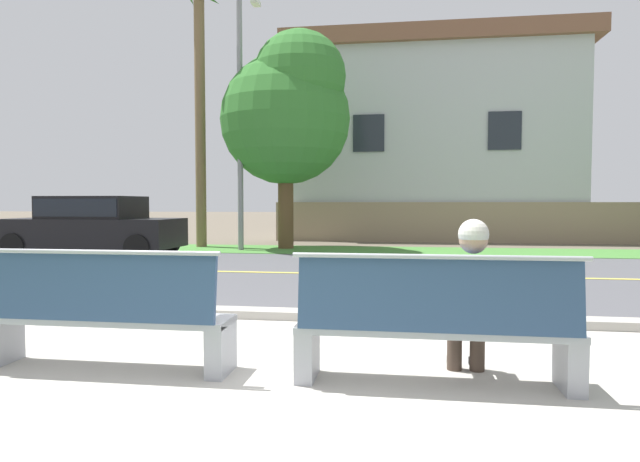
{
  "coord_description": "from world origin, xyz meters",
  "views": [
    {
      "loc": [
        1.06,
        -3.9,
        1.37
      ],
      "look_at": [
        0.0,
        3.22,
        1.0
      ],
      "focal_mm": 30.67,
      "sensor_mm": 36.0,
      "label": 1
    }
  ],
  "objects_px": {
    "bench_right": "(435,326)",
    "shade_tree_far_left": "(289,110)",
    "seated_person_blue": "(471,295)",
    "palm_tree_tall": "(199,19)",
    "car_black_near": "(93,223)",
    "streetlamp": "(242,95)",
    "bench_left": "(103,315)"
  },
  "relations": [
    {
      "from": "bench_right",
      "to": "shade_tree_far_left",
      "type": "bearing_deg",
      "value": 106.57
    },
    {
      "from": "seated_person_blue",
      "to": "palm_tree_tall",
      "type": "xyz_separation_m",
      "value": [
        -6.66,
        12.0,
        6.29
      ]
    },
    {
      "from": "car_black_near",
      "to": "streetlamp",
      "type": "relative_size",
      "value": 0.54
    },
    {
      "from": "bench_left",
      "to": "car_black_near",
      "type": "bearing_deg",
      "value": 121.28
    },
    {
      "from": "bench_right",
      "to": "car_black_near",
      "type": "height_order",
      "value": "car_black_near"
    },
    {
      "from": "bench_left",
      "to": "palm_tree_tall",
      "type": "relative_size",
      "value": 0.24
    },
    {
      "from": "shade_tree_far_left",
      "to": "seated_person_blue",
      "type": "bearing_deg",
      "value": -71.97
    },
    {
      "from": "car_black_near",
      "to": "shade_tree_far_left",
      "type": "xyz_separation_m",
      "value": [
        4.4,
        3.14,
        3.27
      ]
    },
    {
      "from": "bench_left",
      "to": "palm_tree_tall",
      "type": "bearing_deg",
      "value": 107.16
    },
    {
      "from": "car_black_near",
      "to": "streetlamp",
      "type": "bearing_deg",
      "value": 40.34
    },
    {
      "from": "streetlamp",
      "to": "palm_tree_tall",
      "type": "relative_size",
      "value": 0.92
    },
    {
      "from": "bench_right",
      "to": "shade_tree_far_left",
      "type": "xyz_separation_m",
      "value": [
        -3.54,
        11.88,
        3.66
      ]
    },
    {
      "from": "streetlamp",
      "to": "bench_left",
      "type": "bearing_deg",
      "value": -79.05
    },
    {
      "from": "seated_person_blue",
      "to": "car_black_near",
      "type": "distance_m",
      "value": 11.88
    },
    {
      "from": "streetlamp",
      "to": "palm_tree_tall",
      "type": "bearing_deg",
      "value": 153.31
    },
    {
      "from": "palm_tree_tall",
      "to": "shade_tree_far_left",
      "type": "bearing_deg",
      "value": -5.76
    },
    {
      "from": "bench_left",
      "to": "seated_person_blue",
      "type": "distance_m",
      "value": 2.91
    },
    {
      "from": "seated_person_blue",
      "to": "shade_tree_far_left",
      "type": "distance_m",
      "value": 12.79
    },
    {
      "from": "bench_right",
      "to": "streetlamp",
      "type": "xyz_separation_m",
      "value": [
        -4.83,
        11.39,
        4.03
      ]
    },
    {
      "from": "bench_right",
      "to": "palm_tree_tall",
      "type": "distance_m",
      "value": 15.2
    },
    {
      "from": "bench_left",
      "to": "shade_tree_far_left",
      "type": "bearing_deg",
      "value": 94.38
    },
    {
      "from": "bench_right",
      "to": "palm_tree_tall",
      "type": "relative_size",
      "value": 0.24
    },
    {
      "from": "shade_tree_far_left",
      "to": "streetlamp",
      "type": "bearing_deg",
      "value": -159.07
    },
    {
      "from": "streetlamp",
      "to": "shade_tree_far_left",
      "type": "bearing_deg",
      "value": 20.93
    },
    {
      "from": "bench_right",
      "to": "streetlamp",
      "type": "relative_size",
      "value": 0.26
    },
    {
      "from": "bench_right",
      "to": "shade_tree_far_left",
      "type": "relative_size",
      "value": 0.33
    },
    {
      "from": "seated_person_blue",
      "to": "shade_tree_far_left",
      "type": "bearing_deg",
      "value": 108.03
    },
    {
      "from": "seated_person_blue",
      "to": "shade_tree_far_left",
      "type": "relative_size",
      "value": 0.2
    },
    {
      "from": "seated_person_blue",
      "to": "streetlamp",
      "type": "xyz_separation_m",
      "value": [
        -5.1,
        11.22,
        3.82
      ]
    },
    {
      "from": "bench_left",
      "to": "streetlamp",
      "type": "height_order",
      "value": "streetlamp"
    },
    {
      "from": "bench_right",
      "to": "seated_person_blue",
      "type": "bearing_deg",
      "value": 32.11
    },
    {
      "from": "seated_person_blue",
      "to": "car_black_near",
      "type": "relative_size",
      "value": 0.29
    }
  ]
}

